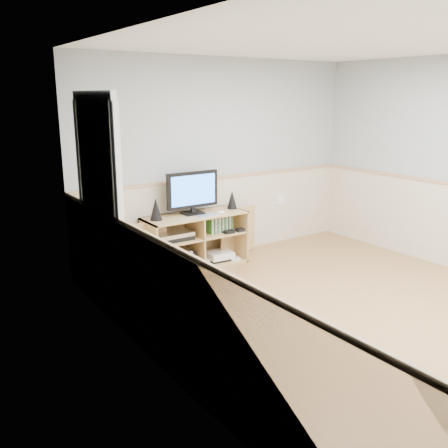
{
  "coord_description": "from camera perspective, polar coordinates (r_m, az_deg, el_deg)",
  "views": [
    {
      "loc": [
        -3.54,
        -3.03,
        2.04
      ],
      "look_at": [
        -0.66,
        1.2,
        0.72
      ],
      "focal_mm": 40.0,
      "sensor_mm": 36.0,
      "label": 1
    }
  ],
  "objects": [
    {
      "name": "mouse",
      "position": [
        6.03,
        -0.28,
        1.35
      ],
      "size": [
        0.11,
        0.08,
        0.04
      ],
      "primitive_type": "ellipsoid",
      "rotation": [
        0.0,
        0.0,
        0.16
      ],
      "color": "white",
      "rests_on": "media_cabinet"
    },
    {
      "name": "av_components",
      "position": [
        5.95,
        -6.09,
        -3.41
      ],
      "size": [
        0.52,
        0.33,
        0.47
      ],
      "color": "black",
      "rests_on": "media_cabinet"
    },
    {
      "name": "speaker_right",
      "position": [
        6.28,
        0.93,
        2.81
      ],
      "size": [
        0.13,
        0.13,
        0.23
      ],
      "primitive_type": "cone",
      "color": "black",
      "rests_on": "media_cabinet"
    },
    {
      "name": "game_consoles",
      "position": [
        6.31,
        -0.66,
        -3.69
      ],
      "size": [
        0.45,
        0.3,
        0.11
      ],
      "color": "white",
      "rests_on": "media_cabinet"
    },
    {
      "name": "wall_outlet",
      "position": [
        7.09,
        6.42,
        2.7
      ],
      "size": [
        0.12,
        0.03,
        0.12
      ],
      "primitive_type": "cube",
      "color": "white",
      "rests_on": "wall_back"
    },
    {
      "name": "monitor",
      "position": [
        5.98,
        -3.62,
        3.78
      ],
      "size": [
        0.68,
        0.18,
        0.51
      ],
      "color": "black",
      "rests_on": "media_cabinet"
    },
    {
      "name": "room",
      "position": [
        4.77,
        13.45,
        4.16
      ],
      "size": [
        4.04,
        4.54,
        2.54
      ],
      "color": "tan",
      "rests_on": "ground"
    },
    {
      "name": "keyboard",
      "position": [
        5.93,
        -1.73,
        1.01
      ],
      "size": [
        0.28,
        0.12,
        0.01
      ],
      "primitive_type": "cube",
      "rotation": [
        0.0,
        0.0,
        -0.01
      ],
      "color": "silver",
      "rests_on": "media_cabinet"
    },
    {
      "name": "speaker_left",
      "position": [
        5.75,
        -7.8,
        1.7
      ],
      "size": [
        0.14,
        0.14,
        0.26
      ],
      "primitive_type": "cone",
      "color": "black",
      "rests_on": "media_cabinet"
    },
    {
      "name": "media_cabinet",
      "position": [
        6.12,
        -3.57,
        -1.72
      ],
      "size": [
        1.98,
        0.48,
        0.65
      ],
      "color": "tan",
      "rests_on": "floor"
    },
    {
      "name": "game_cases",
      "position": [
        6.19,
        -0.55,
        -0.04
      ],
      "size": [
        0.32,
        0.14,
        0.19
      ],
      "primitive_type": "cube",
      "color": "#3F8C3F",
      "rests_on": "media_cabinet"
    }
  ]
}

